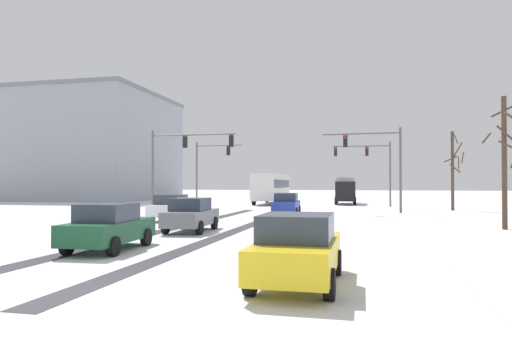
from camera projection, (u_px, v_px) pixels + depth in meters
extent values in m
plane|color=silver|center=(42.00, 293.00, 9.65)|extent=(300.00, 300.00, 0.00)
cube|color=#38383D|center=(180.00, 227.00, 24.38)|extent=(0.88, 31.84, 0.01)
cube|color=#38383D|center=(243.00, 228.00, 23.62)|extent=(0.78, 31.84, 0.01)
cube|color=white|center=(462.00, 235.00, 19.91)|extent=(4.00, 31.84, 0.12)
cylinder|color=#56565B|center=(390.00, 174.00, 45.54)|extent=(0.18, 0.18, 6.50)
cylinder|color=#56565B|center=(361.00, 146.00, 46.08)|extent=(5.66, 0.40, 0.12)
cube|color=black|center=(367.00, 151.00, 45.97)|extent=(0.33, 0.26, 0.90)
sphere|color=red|center=(367.00, 148.00, 45.82)|extent=(0.20, 0.20, 0.20)
sphere|color=black|center=(367.00, 151.00, 45.82)|extent=(0.20, 0.20, 0.20)
sphere|color=black|center=(367.00, 154.00, 45.81)|extent=(0.20, 0.20, 0.20)
cube|color=black|center=(336.00, 152.00, 46.52)|extent=(0.33, 0.26, 0.90)
sphere|color=red|center=(336.00, 149.00, 46.36)|extent=(0.20, 0.20, 0.20)
sphere|color=black|center=(336.00, 152.00, 46.36)|extent=(0.20, 0.20, 0.20)
sphere|color=black|center=(336.00, 155.00, 46.35)|extent=(0.20, 0.20, 0.20)
cylinder|color=#56565B|center=(153.00, 172.00, 36.14)|extent=(0.18, 0.18, 6.50)
cylinder|color=#56565B|center=(193.00, 135.00, 35.42)|extent=(6.83, 0.12, 0.12)
cube|color=black|center=(185.00, 142.00, 35.56)|extent=(0.32, 0.24, 0.90)
sphere|color=red|center=(186.00, 138.00, 35.72)|extent=(0.20, 0.20, 0.20)
sphere|color=black|center=(186.00, 142.00, 35.72)|extent=(0.20, 0.20, 0.20)
sphere|color=black|center=(186.00, 146.00, 35.71)|extent=(0.20, 0.20, 0.20)
cube|color=black|center=(231.00, 141.00, 34.72)|extent=(0.32, 0.24, 0.90)
sphere|color=red|center=(232.00, 137.00, 34.88)|extent=(0.20, 0.20, 0.20)
sphere|color=black|center=(232.00, 141.00, 34.88)|extent=(0.20, 0.20, 0.20)
sphere|color=black|center=(232.00, 145.00, 34.87)|extent=(0.20, 0.20, 0.20)
cylinder|color=#56565B|center=(197.00, 174.00, 45.88)|extent=(0.18, 0.18, 6.50)
cylinder|color=#56565B|center=(219.00, 145.00, 45.24)|extent=(4.83, 0.42, 0.12)
cube|color=black|center=(228.00, 151.00, 44.96)|extent=(0.33, 0.26, 0.90)
sphere|color=red|center=(229.00, 148.00, 45.12)|extent=(0.20, 0.20, 0.20)
sphere|color=black|center=(229.00, 151.00, 45.12)|extent=(0.20, 0.20, 0.20)
sphere|color=black|center=(229.00, 154.00, 45.11)|extent=(0.20, 0.20, 0.20)
cylinder|color=#56565B|center=(401.00, 171.00, 33.84)|extent=(0.18, 0.18, 6.50)
cylinder|color=#56565B|center=(361.00, 134.00, 34.65)|extent=(5.76, 0.36, 0.12)
cube|color=black|center=(345.00, 141.00, 34.95)|extent=(0.33, 0.25, 0.90)
sphere|color=red|center=(345.00, 137.00, 34.80)|extent=(0.20, 0.20, 0.20)
sphere|color=black|center=(345.00, 141.00, 34.79)|extent=(0.20, 0.20, 0.20)
sphere|color=black|center=(345.00, 145.00, 34.79)|extent=(0.20, 0.20, 0.20)
cube|color=#233899|center=(286.00, 206.00, 33.40)|extent=(1.88, 4.17, 0.70)
cube|color=#2D3847|center=(286.00, 197.00, 33.26)|extent=(1.64, 1.97, 0.60)
cylinder|color=black|center=(278.00, 210.00, 34.79)|extent=(0.25, 0.65, 0.64)
cylinder|color=black|center=(299.00, 210.00, 34.50)|extent=(0.25, 0.65, 0.64)
cylinder|color=black|center=(273.00, 212.00, 32.29)|extent=(0.25, 0.65, 0.64)
cylinder|color=black|center=(296.00, 212.00, 32.00)|extent=(0.25, 0.65, 0.64)
cube|color=silver|center=(172.00, 210.00, 28.61)|extent=(1.84, 4.15, 0.70)
cube|color=#2D3847|center=(171.00, 199.00, 28.47)|extent=(1.62, 1.95, 0.60)
cylinder|color=black|center=(167.00, 214.00, 30.00)|extent=(0.24, 0.65, 0.64)
cylinder|color=black|center=(191.00, 214.00, 29.70)|extent=(0.24, 0.65, 0.64)
cylinder|color=black|center=(151.00, 217.00, 27.51)|extent=(0.24, 0.65, 0.64)
cylinder|color=black|center=(177.00, 217.00, 27.20)|extent=(0.24, 0.65, 0.64)
cube|color=slate|center=(191.00, 218.00, 21.95)|extent=(1.91, 4.18, 0.70)
cube|color=#2D3847|center=(190.00, 204.00, 21.81)|extent=(1.66, 1.98, 0.60)
cylinder|color=black|center=(184.00, 222.00, 23.33)|extent=(0.25, 0.65, 0.64)
cylinder|color=black|center=(214.00, 223.00, 23.06)|extent=(0.25, 0.65, 0.64)
cylinder|color=black|center=(166.00, 227.00, 20.83)|extent=(0.25, 0.65, 0.64)
cylinder|color=black|center=(200.00, 228.00, 20.55)|extent=(0.25, 0.65, 0.64)
cube|color=#194C2D|center=(109.00, 231.00, 15.83)|extent=(1.92, 4.18, 0.70)
cube|color=#2D3847|center=(107.00, 212.00, 15.69)|extent=(1.66, 1.98, 0.60)
cylinder|color=black|center=(106.00, 236.00, 17.21)|extent=(0.25, 0.65, 0.64)
cylinder|color=black|center=(146.00, 237.00, 16.94)|extent=(0.25, 0.65, 0.64)
cylinder|color=black|center=(67.00, 245.00, 14.71)|extent=(0.25, 0.65, 0.64)
cylinder|color=black|center=(113.00, 246.00, 14.43)|extent=(0.25, 0.65, 0.64)
cube|color=yellow|center=(298.00, 255.00, 10.45)|extent=(1.73, 4.11, 0.70)
cube|color=#2D3847|center=(297.00, 227.00, 10.32)|extent=(1.57, 1.91, 0.60)
cylinder|color=black|center=(274.00, 260.00, 11.87)|extent=(0.22, 0.64, 0.64)
cylinder|color=black|center=(337.00, 262.00, 11.50)|extent=(0.22, 0.64, 0.64)
cylinder|color=black|center=(250.00, 280.00, 9.39)|extent=(0.22, 0.64, 0.64)
cylinder|color=black|center=(329.00, 284.00, 9.02)|extent=(0.22, 0.64, 0.64)
cube|color=silver|center=(271.00, 187.00, 52.30)|extent=(2.52, 11.00, 2.90)
cube|color=#283342|center=(271.00, 184.00, 52.31)|extent=(2.56, 10.12, 0.90)
cylinder|color=black|center=(276.00, 201.00, 48.26)|extent=(0.30, 0.96, 0.96)
cylinder|color=black|center=(254.00, 201.00, 48.79)|extent=(0.30, 0.96, 0.96)
cylinder|color=black|center=(286.00, 199.00, 55.23)|extent=(0.30, 0.96, 0.96)
cylinder|color=black|center=(267.00, 198.00, 55.76)|extent=(0.30, 0.96, 0.96)
cube|color=black|center=(345.00, 191.00, 49.08)|extent=(2.16, 2.26, 2.10)
cube|color=silver|center=(345.00, 189.00, 52.71)|extent=(2.34, 5.26, 2.60)
cylinder|color=black|center=(355.00, 201.00, 49.29)|extent=(0.30, 0.85, 0.84)
cylinder|color=black|center=(336.00, 201.00, 49.69)|extent=(0.30, 0.85, 0.84)
cylinder|color=black|center=(354.00, 200.00, 53.89)|extent=(0.30, 0.85, 0.84)
cylinder|color=black|center=(337.00, 199.00, 54.29)|extent=(0.30, 0.85, 0.84)
cylinder|color=#4C3828|center=(504.00, 163.00, 22.96)|extent=(0.25, 0.25, 6.72)
cylinder|color=#4C3828|center=(487.00, 138.00, 23.49)|extent=(0.83, 1.52, 0.70)
cylinder|color=#4C3828|center=(505.00, 133.00, 22.67)|extent=(0.77, 0.24, 0.81)
cylinder|color=#4C3828|center=(510.00, 146.00, 22.43)|extent=(1.12, 0.30, 0.61)
cylinder|color=#4C3828|center=(512.00, 117.00, 22.53)|extent=(0.94, 0.64, 0.54)
cylinder|color=#4C3828|center=(502.00, 112.00, 23.47)|extent=(1.04, 0.20, 0.59)
cylinder|color=#4C3828|center=(452.00, 171.00, 39.25)|extent=(0.26, 0.26, 6.82)
cylinder|color=#4C3828|center=(451.00, 159.00, 39.80)|extent=(1.12, 0.23, 0.58)
cylinder|color=#4C3828|center=(458.00, 150.00, 39.44)|extent=(0.68, 1.07, 1.33)
cylinder|color=#4C3828|center=(456.00, 139.00, 39.04)|extent=(0.54, 0.60, 0.89)
cylinder|color=#4C3828|center=(463.00, 158.00, 39.00)|extent=(0.29, 1.67, 0.90)
cylinder|color=#4C3828|center=(459.00, 163.00, 39.06)|extent=(0.32, 1.04, 1.05)
cylinder|color=#4C3828|center=(455.00, 168.00, 38.81)|extent=(0.98, 0.39, 0.79)
cube|color=#9399A3|center=(82.00, 149.00, 67.10)|extent=(23.38, 20.52, 14.68)
cube|color=slate|center=(82.00, 98.00, 67.23)|extent=(23.68, 20.82, 0.50)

